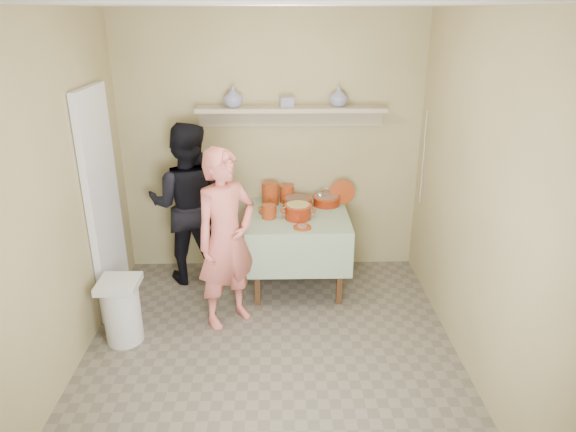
{
  "coord_description": "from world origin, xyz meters",
  "views": [
    {
      "loc": [
        0.06,
        -3.28,
        2.56
      ],
      "look_at": [
        0.15,
        0.75,
        0.95
      ],
      "focal_mm": 32.0,
      "sensor_mm": 36.0,
      "label": 1
    }
  ],
  "objects_px": {
    "serving_table": "(297,225)",
    "cazuela_rice": "(298,210)",
    "person_helper": "(188,204)",
    "trash_bin": "(122,310)",
    "person_cook": "(226,239)"
  },
  "relations": [
    {
      "from": "serving_table",
      "to": "trash_bin",
      "type": "height_order",
      "value": "serving_table"
    },
    {
      "from": "serving_table",
      "to": "trash_bin",
      "type": "distance_m",
      "value": 1.77
    },
    {
      "from": "person_cook",
      "to": "serving_table",
      "type": "xyz_separation_m",
      "value": [
        0.62,
        0.63,
        -0.14
      ]
    },
    {
      "from": "person_helper",
      "to": "trash_bin",
      "type": "xyz_separation_m",
      "value": [
        -0.4,
        -1.08,
        -0.52
      ]
    },
    {
      "from": "person_helper",
      "to": "trash_bin",
      "type": "bearing_deg",
      "value": 72.78
    },
    {
      "from": "person_helper",
      "to": "serving_table",
      "type": "relative_size",
      "value": 1.66
    },
    {
      "from": "cazuela_rice",
      "to": "person_helper",
      "type": "bearing_deg",
      "value": 164.87
    },
    {
      "from": "serving_table",
      "to": "trash_bin",
      "type": "bearing_deg",
      "value": -147.94
    },
    {
      "from": "serving_table",
      "to": "cazuela_rice",
      "type": "xyz_separation_m",
      "value": [
        0.0,
        -0.12,
        0.2
      ]
    },
    {
      "from": "person_cook",
      "to": "person_helper",
      "type": "xyz_separation_m",
      "value": [
        -0.45,
        0.8,
        0.02
      ]
    },
    {
      "from": "person_cook",
      "to": "person_helper",
      "type": "bearing_deg",
      "value": 80.25
    },
    {
      "from": "person_helper",
      "to": "cazuela_rice",
      "type": "relative_size",
      "value": 4.88
    },
    {
      "from": "cazuela_rice",
      "to": "person_cook",
      "type": "bearing_deg",
      "value": -140.67
    },
    {
      "from": "serving_table",
      "to": "cazuela_rice",
      "type": "distance_m",
      "value": 0.24
    },
    {
      "from": "cazuela_rice",
      "to": "trash_bin",
      "type": "xyz_separation_m",
      "value": [
        -1.47,
        -0.8,
        -0.56
      ]
    }
  ]
}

